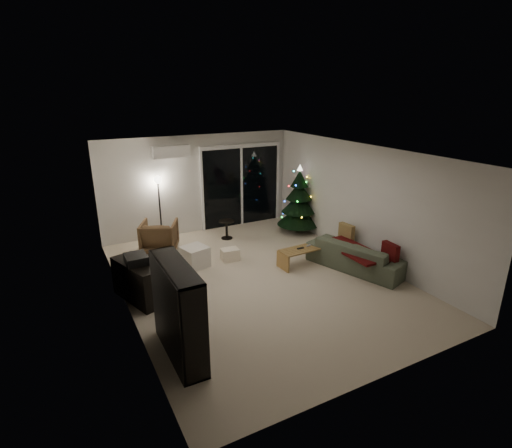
{
  "coord_description": "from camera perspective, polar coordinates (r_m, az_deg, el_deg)",
  "views": [
    {
      "loc": [
        -3.38,
        -6.27,
        3.59
      ],
      "look_at": [
        0.1,
        0.3,
        1.05
      ],
      "focal_mm": 28.0,
      "sensor_mm": 36.0,
      "label": 1
    }
  ],
  "objects": [
    {
      "name": "remote_b",
      "position": [
        8.63,
        7.57,
        -3.04
      ],
      "size": [
        0.15,
        0.09,
        0.02
      ],
      "primitive_type": "cube",
      "rotation": [
        0.0,
        0.0,
        0.35
      ],
      "color": "slate",
      "rests_on": "coffee_table"
    },
    {
      "name": "bookshelf",
      "position": [
        5.66,
        -12.72,
        -12.47
      ],
      "size": [
        0.41,
        1.39,
        1.38
      ],
      "primitive_type": null,
      "rotation": [
        0.0,
        0.0,
        -0.04
      ],
      "color": "black",
      "rests_on": "floor"
    },
    {
      "name": "sofa_throw",
      "position": [
        8.46,
        13.75,
        -3.61
      ],
      "size": [
        0.64,
        1.47,
        0.05
      ],
      "primitive_type": "cube",
      "color": "#470506",
      "rests_on": "sofa"
    },
    {
      "name": "cardboard_box_b",
      "position": [
        8.78,
        -3.75,
        -4.37
      ],
      "size": [
        0.4,
        0.31,
        0.26
      ],
      "primitive_type": "cube",
      "rotation": [
        0.0,
        0.0,
        -0.09
      ],
      "color": "#F8E4CB",
      "rests_on": "floor"
    },
    {
      "name": "coffee_table",
      "position": [
        8.61,
        7.16,
        -4.52
      ],
      "size": [
        1.23,
        0.48,
        0.38
      ],
      "primitive_type": null,
      "rotation": [
        0.0,
        0.0,
        0.05
      ],
      "color": "#A4773A",
      "rests_on": "floor"
    },
    {
      "name": "remote_a",
      "position": [
        8.46,
        6.38,
        -3.45
      ],
      "size": [
        0.15,
        0.05,
        0.02
      ],
      "primitive_type": "cube",
      "color": "black",
      "rests_on": "coffee_table"
    },
    {
      "name": "cushion_a",
      "position": [
        9.1,
        12.79,
        -1.21
      ],
      "size": [
        0.15,
        0.4,
        0.39
      ],
      "primitive_type": "cube",
      "rotation": [
        0.0,
        0.0,
        0.09
      ],
      "color": "#978449",
      "rests_on": "sofa"
    },
    {
      "name": "media_cabinet",
      "position": [
        7.41,
        -16.45,
        -7.86
      ],
      "size": [
        0.75,
        1.21,
        0.71
      ],
      "primitive_type": "cube",
      "rotation": [
        0.0,
        0.0,
        0.31
      ],
      "color": "black",
      "rests_on": "floor"
    },
    {
      "name": "ottoman",
      "position": [
        8.54,
        -8.72,
        -4.63
      ],
      "size": [
        0.59,
        0.59,
        0.44
      ],
      "primitive_type": "cube",
      "rotation": [
        0.0,
        0.0,
        0.26
      ],
      "color": "white",
      "rests_on": "floor"
    },
    {
      "name": "side_table",
      "position": [
        9.99,
        -4.21,
        -0.8
      ],
      "size": [
        0.45,
        0.45,
        0.47
      ],
      "primitive_type": "cylinder",
      "rotation": [
        0.0,
        0.0,
        0.21
      ],
      "color": "black",
      "rests_on": "floor"
    },
    {
      "name": "armchair",
      "position": [
        9.42,
        -13.64,
        -1.72
      ],
      "size": [
        1.04,
        1.05,
        0.72
      ],
      "primitive_type": "imported",
      "rotation": [
        0.0,
        0.0,
        2.68
      ],
      "color": "brown",
      "rests_on": "floor"
    },
    {
      "name": "christmas_tree",
      "position": [
        10.33,
        6.15,
        3.6
      ],
      "size": [
        1.36,
        1.36,
        1.77
      ],
      "primitive_type": "cone",
      "rotation": [
        0.0,
        0.0,
        -0.28
      ],
      "color": "black",
      "rests_on": "floor"
    },
    {
      "name": "sofa",
      "position": [
        8.58,
        14.19,
        -4.31
      ],
      "size": [
        1.4,
        2.19,
        0.6
      ],
      "primitive_type": "imported",
      "rotation": [
        0.0,
        0.0,
        1.89
      ],
      "color": "#4C5445",
      "rests_on": "floor"
    },
    {
      "name": "cardboard_box_a",
      "position": [
        7.66,
        -13.05,
        -8.24
      ],
      "size": [
        0.48,
        0.39,
        0.32
      ],
      "primitive_type": "cube",
      "rotation": [
        0.0,
        0.0,
        0.09
      ],
      "color": "#F8E4CB",
      "rests_on": "floor"
    },
    {
      "name": "stereo",
      "position": [
        7.24,
        -16.76,
        -4.81
      ],
      "size": [
        0.36,
        0.42,
        0.15
      ],
      "primitive_type": "cube",
      "color": "black",
      "rests_on": "media_cabinet"
    },
    {
      "name": "floor_lamp",
      "position": [
        10.04,
        -13.54,
        2.01
      ],
      "size": [
        0.25,
        0.25,
        1.53
      ],
      "primitive_type": "cylinder",
      "color": "black",
      "rests_on": "floor"
    },
    {
      "name": "cushion_b",
      "position": [
        8.23,
        18.62,
        -3.93
      ],
      "size": [
        0.14,
        0.4,
        0.39
      ],
      "primitive_type": "cube",
      "rotation": [
        0.0,
        0.0,
        -0.07
      ],
      "color": "#470506",
      "rests_on": "sofa"
    },
    {
      "name": "room",
      "position": [
        9.03,
        -1.54,
        2.3
      ],
      "size": [
        6.5,
        7.51,
        2.6
      ],
      "color": "beige",
      "rests_on": "ground"
    }
  ]
}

